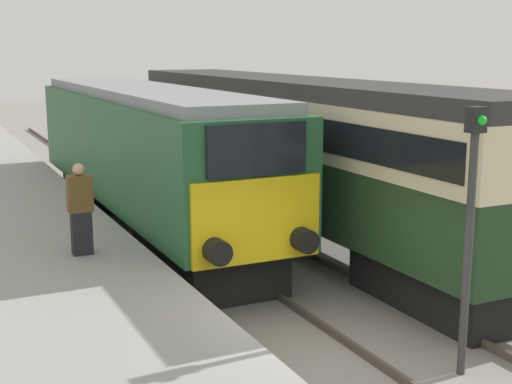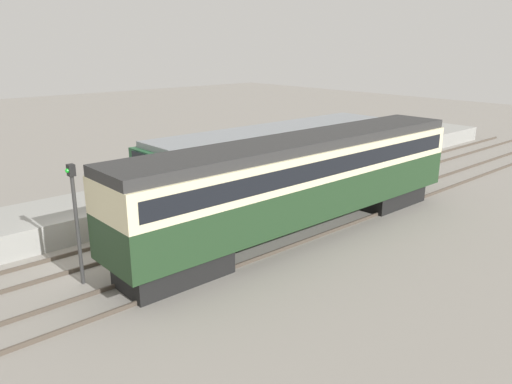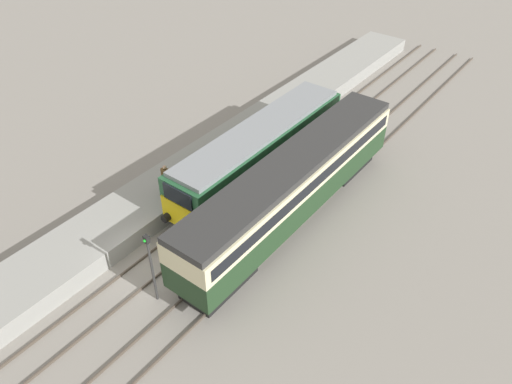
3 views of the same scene
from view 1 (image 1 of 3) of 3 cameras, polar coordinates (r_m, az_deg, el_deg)
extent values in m
plane|color=gray|center=(11.18, 5.56, -13.76)|extent=(120.00, 120.00, 0.00)
cube|color=gray|center=(17.27, -18.18, -3.33)|extent=(3.50, 50.00, 1.03)
cube|color=#4C4238|center=(15.12, -6.71, -6.68)|extent=(0.07, 60.00, 0.14)
cube|color=#4C4238|center=(15.61, -1.70, -6.01)|extent=(0.07, 60.00, 0.14)
cube|color=#4C4238|center=(16.47, 4.59, -5.11)|extent=(0.07, 60.00, 0.14)
cube|color=#4C4238|center=(17.21, 8.74, -4.47)|extent=(0.07, 60.00, 0.14)
cube|color=black|center=(15.17, -4.10, -4.86)|extent=(2.03, 4.00, 1.00)
cube|color=black|center=(22.88, -11.75, 0.50)|extent=(2.03, 4.00, 1.00)
cube|color=#235633|center=(18.65, -8.87, 3.66)|extent=(2.70, 13.29, 2.54)
cube|color=yellow|center=(12.59, 0.08, -2.30)|extent=(2.48, 0.10, 1.52)
cube|color=black|center=(12.35, 0.08, 3.43)|extent=(1.89, 0.10, 0.91)
cube|color=gray|center=(18.51, -9.00, 7.92)|extent=(2.38, 12.75, 0.24)
cylinder|color=black|center=(12.18, -3.11, -4.80)|extent=(0.44, 0.35, 0.44)
cylinder|color=black|center=(12.89, 3.90, -3.88)|extent=(0.44, 0.35, 0.44)
cube|color=black|center=(13.90, 14.87, -6.87)|extent=(1.89, 3.60, 0.95)
cube|color=black|center=(24.09, -4.01, 1.20)|extent=(1.89, 3.60, 0.95)
cube|color=#1E381E|center=(18.47, 2.88, 1.93)|extent=(2.70, 16.49, 1.51)
cube|color=beige|center=(18.30, 2.93, 6.09)|extent=(2.71, 16.49, 1.18)
cube|color=black|center=(18.30, 2.93, 6.09)|extent=(2.75, 15.83, 0.65)
cube|color=#2D2D2D|center=(18.24, 2.95, 8.50)|extent=(2.48, 16.49, 0.36)
cube|color=black|center=(13.41, -13.77, -3.20)|extent=(0.36, 0.24, 0.80)
cube|color=brown|center=(13.25, -13.92, -0.11)|extent=(0.44, 0.26, 0.67)
sphere|color=tan|center=(13.17, -14.01, 1.78)|extent=(0.22, 0.22, 0.22)
cylinder|color=#333333|center=(10.72, 16.57, -5.03)|extent=(0.12, 0.12, 3.60)
cube|color=black|center=(10.35, 17.19, 5.55)|extent=(0.24, 0.20, 0.36)
sphere|color=green|center=(10.27, 17.61, 5.48)|extent=(0.14, 0.14, 0.14)
camera|label=2|loc=(21.91, 60.85, 12.83)|focal=35.00mm
camera|label=3|loc=(23.97, 77.02, 37.43)|focal=35.00mm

